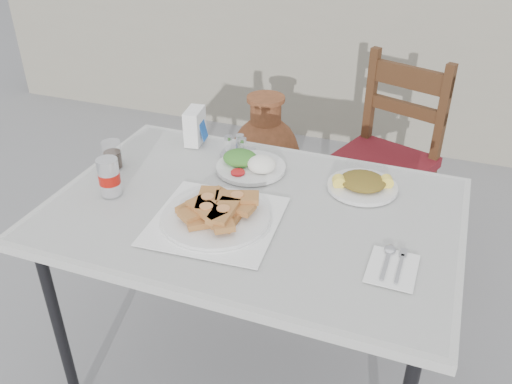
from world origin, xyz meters
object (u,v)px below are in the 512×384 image
(napkin_holder, at_px, (195,126))
(condiment_caddy, at_px, (237,148))
(salad_rice_plate, at_px, (250,163))
(salad_chopped_plate, at_px, (363,183))
(soda_can, at_px, (109,177))
(terracotta_urn, at_px, (265,159))
(pide_plate, at_px, (216,211))
(chair, at_px, (385,159))
(cola_glass, at_px, (113,156))
(cafe_table, at_px, (253,221))

(napkin_holder, relative_size, condiment_caddy, 1.17)
(salad_rice_plate, height_order, salad_chopped_plate, salad_rice_plate)
(salad_rice_plate, xyz_separation_m, soda_can, (-0.40, -0.33, 0.04))
(terracotta_urn, bearing_deg, pide_plate, -77.54)
(chair, xyz_separation_m, terracotta_urn, (-0.70, 0.15, -0.20))
(salad_chopped_plate, bearing_deg, pide_plate, -138.07)
(cola_glass, bearing_deg, soda_can, -59.65)
(salad_rice_plate, relative_size, napkin_holder, 1.83)
(pide_plate, xyz_separation_m, cola_glass, (-0.52, 0.20, 0.01))
(cafe_table, xyz_separation_m, terracotta_urn, (-0.38, 1.24, -0.44))
(cafe_table, distance_m, cola_glass, 0.61)
(soda_can, relative_size, chair, 0.13)
(pide_plate, xyz_separation_m, terracotta_urn, (-0.30, 1.36, -0.54))
(pide_plate, xyz_separation_m, salad_chopped_plate, (0.41, 0.37, -0.02))
(salad_chopped_plate, bearing_deg, napkin_holder, 169.51)
(chair, bearing_deg, cola_glass, -112.61)
(chair, bearing_deg, soda_can, -104.98)
(condiment_caddy, bearing_deg, pide_plate, -76.82)
(pide_plate, relative_size, salad_chopped_plate, 1.69)
(salad_rice_plate, bearing_deg, cola_glass, -162.14)
(cola_glass, bearing_deg, cafe_table, -7.68)
(chair, bearing_deg, condiment_caddy, -104.28)
(pide_plate, distance_m, terracotta_urn, 1.49)
(salad_rice_plate, bearing_deg, napkin_holder, 154.86)
(soda_can, height_order, cola_glass, soda_can)
(terracotta_urn, bearing_deg, cafe_table, -72.83)
(salad_rice_plate, bearing_deg, terracotta_urn, 105.85)
(soda_can, xyz_separation_m, condiment_caddy, (0.31, 0.43, -0.04))
(salad_rice_plate, height_order, soda_can, soda_can)
(salad_chopped_plate, distance_m, napkin_holder, 0.73)
(salad_rice_plate, xyz_separation_m, chair, (0.42, 0.85, -0.33))
(pide_plate, distance_m, salad_chopped_plate, 0.55)
(salad_chopped_plate, bearing_deg, chair, 90.69)
(condiment_caddy, bearing_deg, soda_can, -125.86)
(soda_can, relative_size, cola_glass, 1.30)
(salad_rice_plate, xyz_separation_m, condiment_caddy, (-0.09, 0.09, 0.00))
(cafe_table, relative_size, soda_can, 10.30)
(pide_plate, bearing_deg, cafe_table, 56.27)
(chair, bearing_deg, salad_chopped_plate, -69.65)
(condiment_caddy, bearing_deg, cola_glass, -148.12)
(salad_chopped_plate, relative_size, condiment_caddy, 2.02)
(pide_plate, xyz_separation_m, salad_rice_plate, (-0.02, 0.36, -0.01))
(pide_plate, bearing_deg, salad_rice_plate, 92.80)
(napkin_holder, relative_size, chair, 0.14)
(pide_plate, height_order, salad_rice_plate, pide_plate)
(cafe_table, height_order, condiment_caddy, condiment_caddy)
(soda_can, xyz_separation_m, terracotta_urn, (0.11, 1.33, -0.57))
(napkin_holder, bearing_deg, condiment_caddy, -19.88)
(soda_can, relative_size, napkin_holder, 0.93)
(napkin_holder, distance_m, chair, 1.07)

